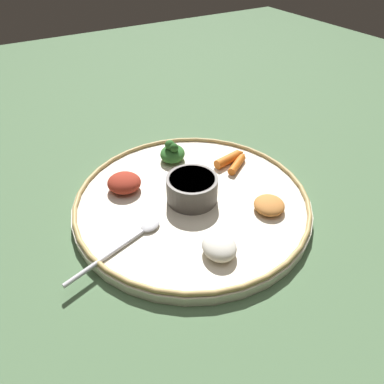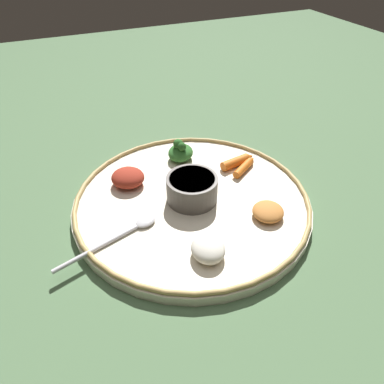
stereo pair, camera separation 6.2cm
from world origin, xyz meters
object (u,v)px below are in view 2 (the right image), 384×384
at_px(carrot_outer, 238,161).
at_px(spoon, 123,234).
at_px(carrot_near_spoon, 245,166).
at_px(center_bowl, 192,188).
at_px(greens_pile, 180,152).

bearing_deg(carrot_outer, spoon, 20.93).
distance_m(spoon, carrot_near_spoon, 0.28).
xyz_separation_m(center_bowl, carrot_near_spoon, (-0.13, -0.04, -0.02)).
height_order(spoon, carrot_outer, carrot_outer).
xyz_separation_m(spoon, greens_pile, (-0.16, -0.17, 0.01)).
bearing_deg(center_bowl, spoon, 16.53).
distance_m(greens_pile, carrot_outer, 0.12).
height_order(greens_pile, carrot_near_spoon, greens_pile).
xyz_separation_m(greens_pile, carrot_outer, (-0.09, 0.07, -0.01)).
bearing_deg(carrot_near_spoon, spoon, 16.89).
distance_m(center_bowl, carrot_near_spoon, 0.14).
height_order(greens_pile, carrot_outer, greens_pile).
distance_m(spoon, carrot_outer, 0.28).
height_order(spoon, greens_pile, greens_pile).
xyz_separation_m(carrot_near_spoon, carrot_outer, (0.01, -0.02, 0.00)).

